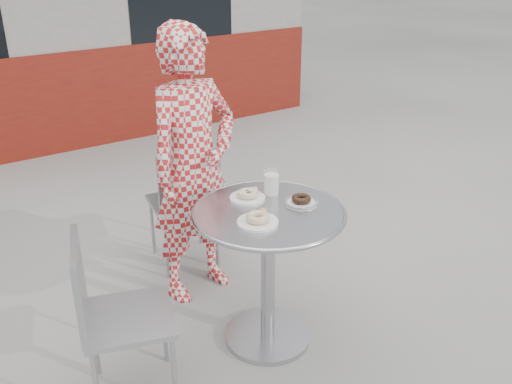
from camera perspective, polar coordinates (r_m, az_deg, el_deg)
ground at (r=3.25m, az=1.15°, el=-14.66°), size 60.00×60.00×0.00m
bistro_table at (r=2.94m, az=1.26°, el=-5.24°), size 0.78×0.78×0.79m
chair_far at (r=3.85m, az=-7.18°, el=-3.45°), size 0.46×0.47×0.84m
chair_left at (r=2.86m, az=-12.56°, el=-14.99°), size 0.51×0.51×0.85m
seated_person at (r=3.32m, az=-6.24°, el=2.51°), size 0.66×0.50×1.64m
plate_far at (r=2.96m, az=-0.82°, el=-0.32°), size 0.19×0.19×0.05m
plate_near at (r=2.72m, az=0.20°, el=-2.74°), size 0.20×0.20×0.05m
plate_checker at (r=2.92m, az=4.54°, el=-0.93°), size 0.17×0.17×0.04m
milk_cup at (r=3.00m, az=1.54°, el=0.89°), size 0.08×0.08×0.13m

